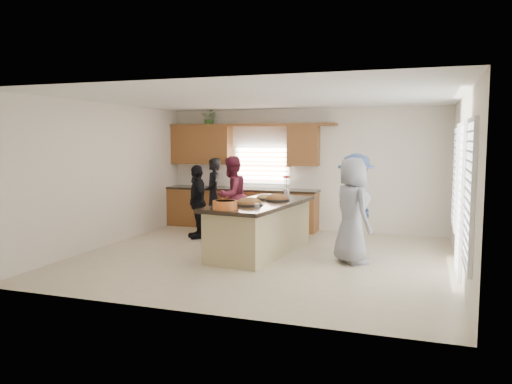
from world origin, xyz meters
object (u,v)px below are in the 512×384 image
(woman_left_back, at_px, (214,193))
(salad_bowl, at_px, (225,204))
(woman_left_front, at_px, (197,202))
(woman_right_front, at_px, (352,211))
(island, at_px, (260,229))
(woman_left_mid, at_px, (231,195))
(woman_right_back, at_px, (355,204))

(woman_left_back, bearing_deg, salad_bowl, -6.22)
(woman_left_front, xyz_separation_m, woman_right_front, (3.42, -1.13, 0.12))
(island, relative_size, woman_right_front, 1.57)
(island, distance_m, woman_left_mid, 2.04)
(salad_bowl, height_order, woman_left_back, woman_left_back)
(woman_left_mid, bearing_deg, woman_right_front, 75.37)
(woman_right_back, height_order, woman_right_front, woman_right_back)
(salad_bowl, distance_m, woman_left_mid, 2.87)
(woman_left_mid, bearing_deg, woman_left_back, -111.86)
(island, height_order, woman_left_mid, woman_left_mid)
(island, bearing_deg, woman_right_front, -0.21)
(woman_right_back, bearing_deg, woman_left_front, 93.75)
(woman_left_back, xyz_separation_m, woman_left_mid, (0.67, -0.55, 0.03))
(woman_left_back, distance_m, woman_right_front, 4.28)
(woman_left_mid, bearing_deg, woman_right_back, 85.16)
(woman_left_mid, relative_size, woman_right_front, 0.96)
(woman_left_mid, height_order, woman_right_front, woman_right_front)
(woman_left_mid, distance_m, woman_right_front, 3.42)
(salad_bowl, xyz_separation_m, woman_right_back, (1.91, 1.53, -0.11))
(woman_left_back, height_order, woman_right_back, woman_right_back)
(woman_left_back, xyz_separation_m, woman_right_front, (3.58, -2.35, 0.07))
(woman_left_back, relative_size, woman_right_front, 0.92)
(salad_bowl, xyz_separation_m, woman_right_front, (1.95, 0.89, -0.13))
(island, xyz_separation_m, salad_bowl, (-0.25, -1.10, 0.58))
(woman_left_mid, bearing_deg, salad_bowl, 36.75)
(woman_left_front, distance_m, woman_right_back, 3.42)
(salad_bowl, distance_m, woman_left_front, 2.51)
(salad_bowl, bearing_deg, woman_left_front, 126.05)
(island, bearing_deg, woman_right_back, 21.38)
(island, xyz_separation_m, woman_right_back, (1.66, 0.43, 0.47))
(woman_right_back, bearing_deg, woman_left_mid, 79.84)
(island, bearing_deg, woman_left_front, 158.80)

